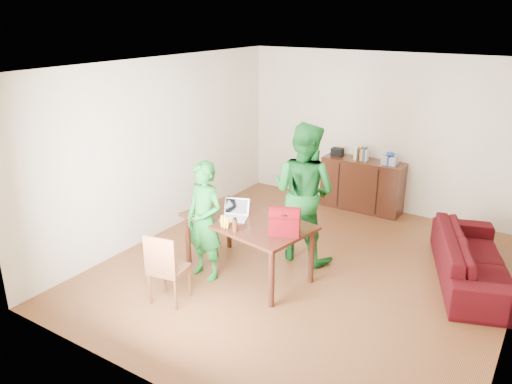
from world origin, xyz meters
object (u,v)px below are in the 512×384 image
Objects in this scene: laptop at (234,216)px; red_bag at (284,223)px; chair at (169,281)px; person_near at (205,221)px; person_far at (304,192)px; bottle at (235,225)px; table at (248,227)px; sofa at (474,259)px.

laptop is 0.78m from red_bag.
chair is 0.57× the size of person_near.
chair is at bearing 72.01° from person_far.
person_near is 4.28× the size of red_bag.
bottle is 0.50× the size of red_bag.
table is at bearing 70.96° from person_far.
laptop is (-0.16, -0.07, 0.14)m from table.
chair is 1.17m from laptop.
table is 1.22m from chair.
person_near is 1.08m from red_bag.
laptop is at bearing 152.55° from red_bag.
person_far is 0.92× the size of sofa.
bottle is at bearing 106.35° from sofa.
red_bag is 2.55m from sofa.
person_near reaches higher than red_bag.
bottle is (0.23, -0.32, 0.05)m from laptop.
bottle is (0.07, -0.39, 0.19)m from table.
person_far is 5.06× the size of laptop.
red_bag is at bearing 108.75° from sofa.
person_far is (0.37, 0.83, 0.29)m from table.
person_near is 0.81× the size of person_far.
laptop is at bearing 126.36° from bottle.
laptop is at bearing 99.08° from sofa.
laptop is (-0.53, -0.90, -0.15)m from person_far.
person_near is (0.00, 0.72, 0.52)m from chair.
chair reaches higher than table.
bottle reaches higher than sofa.
sofa is (2.99, 2.48, 0.05)m from chair.
laptop reaches higher than chair.
person_far is 1.26m from bottle.
person_far is at bearing 80.36° from red_bag.
bottle is at bearing -177.61° from red_bag.
person_near is at bearing 168.14° from red_bag.
person_near is 0.39m from laptop.
person_near is at bearing -156.07° from laptop.
person_near is (-0.43, -0.34, 0.10)m from table.
bottle is (0.51, -0.05, 0.09)m from person_near.
laptop is 2.10× the size of bottle.
bottle reaches higher than table.
laptop is (0.27, 0.27, 0.04)m from person_near.
red_bag is (0.54, 0.26, 0.04)m from bottle.
person_far is at bearing 85.44° from sofa.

